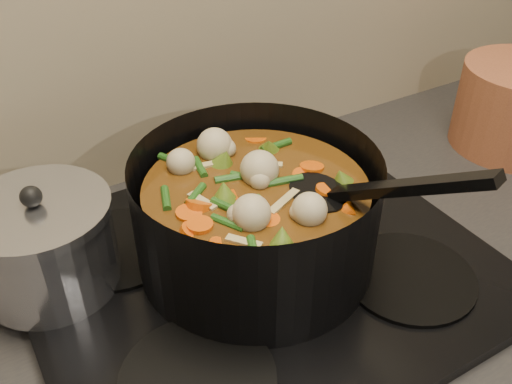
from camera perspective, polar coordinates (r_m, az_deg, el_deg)
stovetop at (r=0.81m, az=0.37°, el=-7.58°), size 0.62×0.54×0.03m
stockpot at (r=0.77m, az=0.05°, el=-2.37°), size 0.36×0.43×0.24m
saucepan at (r=0.79m, az=-20.39°, el=-4.91°), size 0.19×0.19×0.15m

